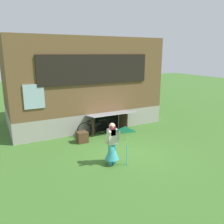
# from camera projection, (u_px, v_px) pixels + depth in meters

# --- Properties ---
(ground_plane) EXTENTS (60.00, 60.00, 0.00)m
(ground_plane) POSITION_uv_depth(u_px,v_px,m) (126.00, 153.00, 9.65)
(ground_plane) COLOR #3D6B28
(log_house) EXTENTS (8.17, 5.70, 4.83)m
(log_house) POSITION_uv_depth(u_px,v_px,m) (80.00, 81.00, 13.60)
(log_house) COLOR #9E998E
(log_house) RESTS_ON ground_plane
(person) EXTENTS (0.61, 0.52, 1.61)m
(person) POSITION_uv_depth(u_px,v_px,m) (112.00, 147.00, 8.50)
(person) COLOR teal
(person) RESTS_ON ground_plane
(kite) EXTENTS (0.90, 0.90, 1.49)m
(kite) POSITION_uv_depth(u_px,v_px,m) (125.00, 136.00, 8.05)
(kite) COLOR #2DB2CC
(kite) RESTS_ON ground_plane
(bicycle_black) EXTENTS (1.73, 0.08, 0.79)m
(bicycle_black) POSITION_uv_depth(u_px,v_px,m) (93.00, 128.00, 11.67)
(bicycle_black) COLOR black
(bicycle_black) RESTS_ON ground_plane
(wooden_crate) EXTENTS (0.48, 0.41, 0.50)m
(wooden_crate) POSITION_uv_depth(u_px,v_px,m) (82.00, 137.00, 10.74)
(wooden_crate) COLOR #4C331E
(wooden_crate) RESTS_ON ground_plane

